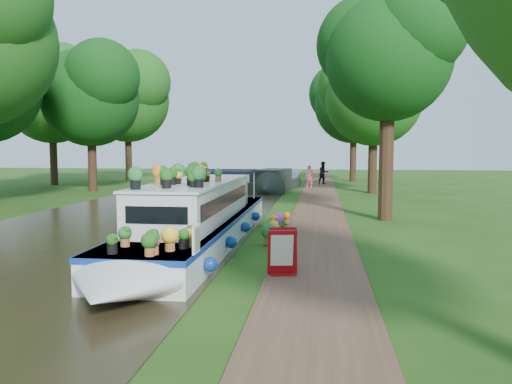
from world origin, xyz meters
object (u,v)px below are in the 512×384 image
object	(u,v)px
pedestrian_pink	(309,177)
pedestrian_dark	(323,173)
sandwich_board	(282,254)
second_boat	(272,182)
plant_boat	(196,217)

from	to	relation	value
pedestrian_pink	pedestrian_dark	size ratio (longest dim) A/B	0.90
sandwich_board	pedestrian_dark	bearing A→B (deg)	78.05
second_boat	pedestrian_pink	xyz separation A→B (m)	(2.43, 2.32, 0.25)
pedestrian_pink	pedestrian_dark	bearing A→B (deg)	74.79
plant_boat	sandwich_board	distance (m)	4.02
second_boat	pedestrian_dark	xyz separation A→B (m)	(3.44, 6.01, 0.34)
plant_boat	second_boat	bearing A→B (deg)	89.04
pedestrian_dark	plant_boat	bearing A→B (deg)	-123.28
second_boat	pedestrian_pink	size ratio (longest dim) A/B	4.86
sandwich_board	pedestrian_dark	distance (m)	28.03
sandwich_board	pedestrian_dark	size ratio (longest dim) A/B	0.58
plant_boat	pedestrian_pink	distance (m)	21.54
sandwich_board	pedestrian_dark	world-z (taller)	pedestrian_dark
sandwich_board	second_boat	bearing A→B (deg)	86.39
pedestrian_pink	pedestrian_dark	world-z (taller)	pedestrian_dark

